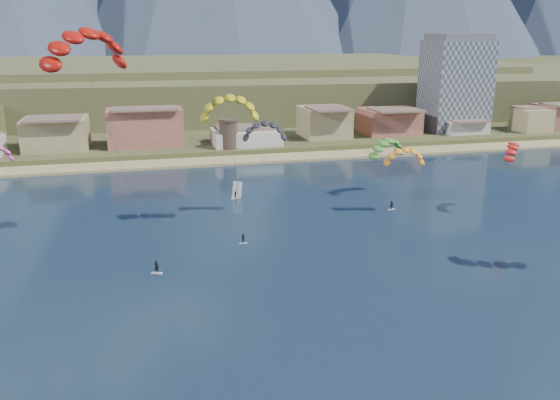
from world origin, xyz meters
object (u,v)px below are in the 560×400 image
object	(u,v)px
apartment_tower	(455,83)
watchtower	(228,134)
kitesurfer_red	(85,43)
kitesurfer_yellow	(230,104)
windsurfer	(236,193)
kitesurfer_green	(387,145)

from	to	relation	value
apartment_tower	watchtower	distance (m)	82.02
apartment_tower	watchtower	xyz separation A→B (m)	(-80.00, -14.00, -11.45)
kitesurfer_red	watchtower	bearing A→B (deg)	65.80
apartment_tower	kitesurfer_yellow	distance (m)	119.01
apartment_tower	watchtower	bearing A→B (deg)	-170.07
apartment_tower	kitesurfer_yellow	size ratio (longest dim) A/B	1.27
windsurfer	apartment_tower	bearing A→B (deg)	34.68
apartment_tower	kitesurfer_yellow	bearing A→B (deg)	-138.86
kitesurfer_yellow	windsurfer	bearing A→B (deg)	78.24
apartment_tower	kitesurfer_green	distance (m)	84.37
kitesurfer_red	kitesurfer_yellow	bearing A→B (deg)	16.99
watchtower	windsurfer	distance (m)	45.87
kitesurfer_red	kitesurfer_yellow	distance (m)	25.64
kitesurfer_red	windsurfer	bearing A→B (deg)	44.45
kitesurfer_yellow	windsurfer	world-z (taller)	kitesurfer_yellow
kitesurfer_green	watchtower	bearing A→B (deg)	117.45
windsurfer	kitesurfer_red	bearing A→B (deg)	-135.55
apartment_tower	kitesurfer_yellow	world-z (taller)	apartment_tower
kitesurfer_red	kitesurfer_green	distance (m)	65.51
watchtower	kitesurfer_green	bearing A→B (deg)	-62.55
kitesurfer_red	kitesurfer_green	size ratio (longest dim) A/B	2.42
kitesurfer_red	kitesurfer_green	bearing A→B (deg)	19.18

